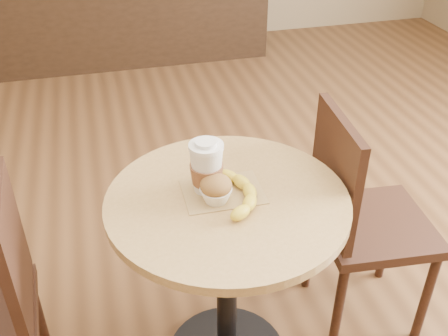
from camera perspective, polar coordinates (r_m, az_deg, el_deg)
name	(u,v)px	position (r m, az deg, el deg)	size (l,w,h in m)	color
cafe_table	(227,248)	(1.70, 0.34, -8.74)	(0.74, 0.74, 0.75)	black
chair_right	(359,216)	(1.96, 14.52, -5.13)	(0.43, 0.43, 0.91)	#321B11
kraft_bag	(223,192)	(1.59, -0.13, -2.60)	(0.24, 0.18, 0.00)	#A3834E
coffee_cup	(207,169)	(1.56, -1.91, -0.08)	(0.10, 0.11, 0.17)	silver
muffin	(216,189)	(1.53, -0.89, -2.31)	(0.10, 0.10, 0.09)	white
banana	(233,191)	(1.56, 1.00, -2.54)	(0.17, 0.28, 0.04)	yellow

